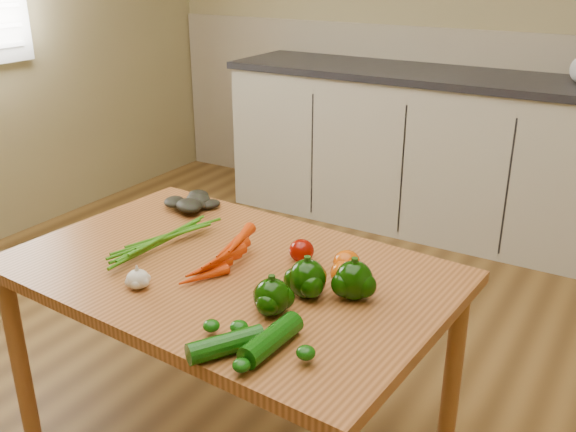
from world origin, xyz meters
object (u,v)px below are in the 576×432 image
at_px(pepper_c, 272,297).
at_px(tomato_c, 344,273).
at_px(zucchini_b, 226,344).
at_px(carrot_bunch, 203,252).
at_px(garlic_bulb, 138,279).
at_px(leafy_greens, 194,197).
at_px(table, 229,290).
at_px(tomato_b, 347,262).
at_px(tomato_a, 301,251).
at_px(pepper_a, 307,279).
at_px(pepper_b, 354,280).
at_px(zucchini_a, 271,339).

xyz_separation_m(pepper_c, tomato_c, (0.08, 0.23, -0.01)).
bearing_deg(zucchini_b, carrot_bunch, 134.11).
xyz_separation_m(carrot_bunch, garlic_bulb, (-0.05, -0.21, -0.00)).
relative_size(garlic_bulb, pepper_c, 0.67).
xyz_separation_m(leafy_greens, pepper_c, (0.61, -0.45, 0.00)).
height_order(table, tomato_b, tomato_b).
relative_size(leafy_greens, tomato_b, 2.38).
bearing_deg(tomato_b, table, -155.71).
bearing_deg(table, carrot_bunch, -169.80).
height_order(tomato_a, tomato_c, tomato_a).
distance_m(table, garlic_bulb, 0.28).
bearing_deg(pepper_a, leafy_greens, 152.61).
bearing_deg(leafy_greens, zucchini_b, -46.75).
distance_m(pepper_c, tomato_b, 0.29).
bearing_deg(tomato_c, table, -166.30).
bearing_deg(tomato_b, tomato_c, -71.29).
bearing_deg(leafy_greens, tomato_c, -17.97).
bearing_deg(leafy_greens, tomato_b, -13.83).
bearing_deg(pepper_c, pepper_b, 51.79).
relative_size(leafy_greens, zucchini_b, 1.02).
bearing_deg(tomato_b, pepper_c, -102.16).
xyz_separation_m(carrot_bunch, tomato_a, (0.24, 0.15, 0.00)).
distance_m(leafy_greens, tomato_a, 0.55).
height_order(zucchini_a, zucchini_b, zucchini_a).
height_order(pepper_a, zucchini_b, pepper_a).
bearing_deg(garlic_bulb, carrot_bunch, 76.76).
bearing_deg(tomato_a, table, -138.59).
relative_size(garlic_bulb, pepper_b, 0.61).
relative_size(table, garlic_bulb, 20.97).
bearing_deg(pepper_a, pepper_c, -103.99).
xyz_separation_m(garlic_bulb, zucchini_a, (0.46, -0.06, 0.00)).
height_order(garlic_bulb, tomato_c, tomato_c).
bearing_deg(pepper_a, tomato_a, 124.08).
distance_m(pepper_a, tomato_c, 0.12).
relative_size(pepper_b, zucchini_b, 0.57).
xyz_separation_m(tomato_a, tomato_b, (0.15, -0.00, 0.00)).
height_order(table, garlic_bulb, garlic_bulb).
xyz_separation_m(table, tomato_a, (0.16, 0.14, 0.11)).
bearing_deg(garlic_bulb, table, 59.78).
distance_m(tomato_a, zucchini_a, 0.46).
distance_m(tomato_b, zucchini_b, 0.49).
distance_m(carrot_bunch, pepper_a, 0.36).
bearing_deg(tomato_a, pepper_a, -55.92).
distance_m(table, tomato_a, 0.24).
bearing_deg(carrot_bunch, zucchini_a, -30.16).
distance_m(leafy_greens, garlic_bulb, 0.58).
distance_m(pepper_b, tomato_c, 0.08).
bearing_deg(table, pepper_c, -27.57).
xyz_separation_m(leafy_greens, zucchini_b, (0.62, -0.65, -0.02)).
bearing_deg(table, tomato_a, 45.21).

